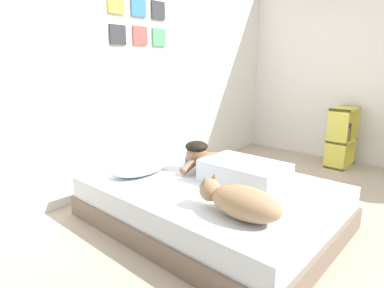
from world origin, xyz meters
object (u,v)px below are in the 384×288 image
at_px(coffee_cup, 189,161).
at_px(bookshelf, 341,137).
at_px(person_lying, 230,167).
at_px(bed, 210,202).
at_px(cell_phone, 225,183).
at_px(dog, 240,201).
at_px(pillow, 140,168).

relative_size(coffee_cup, bookshelf, 0.17).
bearing_deg(person_lying, bookshelf, -5.72).
height_order(bed, bookshelf, bookshelf).
xyz_separation_m(coffee_cup, cell_phone, (-0.19, -0.56, -0.03)).
distance_m(coffee_cup, cell_phone, 0.59).
bearing_deg(cell_phone, person_lying, 18.39).
bearing_deg(cell_phone, dog, -134.87).
bearing_deg(bed, bookshelf, -7.37).
xyz_separation_m(dog, coffee_cup, (0.59, 0.96, -0.07)).
distance_m(pillow, coffee_cup, 0.50).
relative_size(cell_phone, bookshelf, 0.19).
xyz_separation_m(person_lying, dog, (-0.50, -0.44, -0.00)).
relative_size(pillow, bookshelf, 0.69).
xyz_separation_m(bed, person_lying, (0.15, -0.08, 0.28)).
bearing_deg(pillow, cell_phone, -67.28).
distance_m(bed, cell_phone, 0.22).
bearing_deg(person_lying, cell_phone, -161.61).
height_order(cell_phone, bookshelf, bookshelf).
height_order(bed, coffee_cup, coffee_cup).
relative_size(bed, bookshelf, 2.58).
distance_m(cell_phone, bookshelf, 2.23).
bearing_deg(person_lying, coffee_cup, 80.38).
relative_size(bed, person_lying, 2.10).
bearing_deg(dog, cell_phone, 45.13).
distance_m(person_lying, bookshelf, 2.13).
relative_size(person_lying, bookshelf, 1.23).
bearing_deg(bookshelf, bed, 172.63).
relative_size(pillow, coffee_cup, 4.16).
xyz_separation_m(pillow, cell_phone, (0.29, -0.70, -0.05)).
bearing_deg(pillow, person_lying, -59.37).
distance_m(person_lying, dog, 0.66).
bearing_deg(bookshelf, dog, -175.11).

